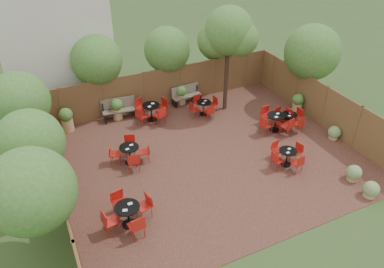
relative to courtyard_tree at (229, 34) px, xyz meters
name	(u,v)px	position (x,y,z in m)	size (l,w,h in m)	color
ground	(208,157)	(-2.60, -3.25, -3.88)	(80.00, 80.00, 0.00)	#354F23
courtyard_paving	(208,157)	(-2.60, -3.25, -3.87)	(12.00, 10.00, 0.02)	#3A1B18
fence_back	(164,87)	(-2.60, 1.75, -2.88)	(12.00, 0.08, 2.00)	#55331F
fence_left	(57,178)	(-8.60, -3.25, -2.88)	(0.08, 10.00, 2.00)	#55331F
fence_right	(324,106)	(3.40, -3.25, -2.88)	(0.08, 10.00, 2.00)	#55331F
neighbour_building	(51,23)	(-7.10, 4.75, 0.12)	(5.00, 4.00, 8.00)	beige
overhang_foliage	(155,79)	(-3.83, -0.60, -1.16)	(15.87, 10.62, 2.70)	#386922
courtyard_tree	(229,34)	(0.00, 0.00, 0.00)	(2.49, 2.39, 5.15)	black
park_bench_left	(119,109)	(-5.07, 1.39, -3.34)	(1.69, 0.72, 1.02)	brown
park_bench_right	(186,95)	(-1.53, 1.38, -3.38)	(1.57, 0.61, 0.95)	brown
bistro_tables	(205,138)	(-2.41, -2.54, -3.41)	(10.15, 7.74, 0.95)	black
planters	(156,107)	(-3.43, 0.64, -3.29)	(11.19, 3.87, 1.15)	tan
low_shrubs	(352,164)	(2.12, -6.50, -3.56)	(2.05, 4.03, 0.64)	tan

